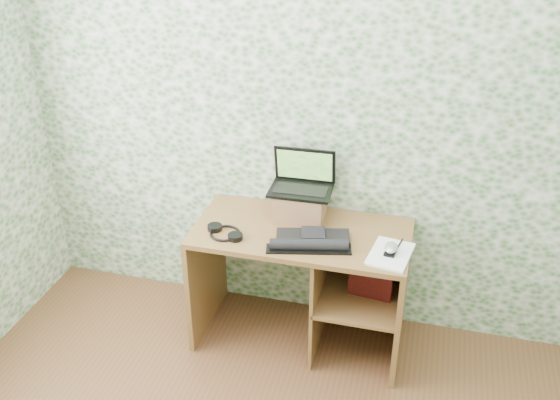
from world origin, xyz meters
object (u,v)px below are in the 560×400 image
(riser, at_px, (301,205))
(desk, at_px, (315,270))
(keyboard, at_px, (311,241))
(notepad, at_px, (390,254))
(laptop, at_px, (302,180))

(riser, bearing_deg, desk, -44.03)
(keyboard, distance_m, notepad, 0.42)
(desk, height_order, laptop, laptop)
(keyboard, height_order, notepad, keyboard)
(laptop, relative_size, notepad, 1.24)
(notepad, bearing_deg, desk, 169.02)
(desk, height_order, riser, riser)
(laptop, xyz_separation_m, notepad, (0.54, -0.31, -0.21))
(keyboard, bearing_deg, riser, 101.34)
(riser, distance_m, notepad, 0.61)
(desk, relative_size, riser, 4.36)
(riser, bearing_deg, laptop, 90.00)
(desk, distance_m, notepad, 0.53)
(riser, height_order, notepad, riser)
(notepad, bearing_deg, laptop, 159.44)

